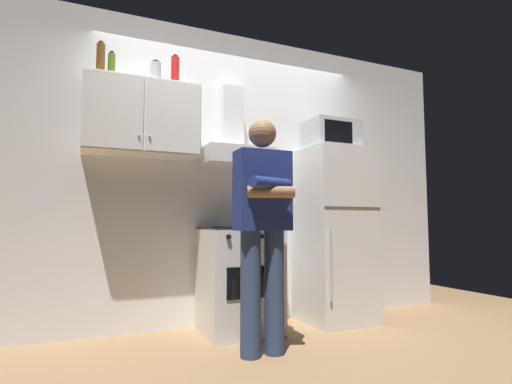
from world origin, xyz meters
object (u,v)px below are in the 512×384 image
refrigerator (334,234)px  bottle_canister_steel (155,74)px  microwave (331,136)px  bottle_beer_brown (101,59)px  bottle_soda_red (175,72)px  person_standing (263,223)px  bottle_olive_oil (111,66)px  cooking_pot (259,221)px  upper_cabinet (142,119)px  range_hood (234,145)px  stove_oven (239,280)px

refrigerator → bottle_canister_steel: (-1.65, 0.14, 1.35)m
microwave → bottle_beer_brown: 2.12m
refrigerator → bottle_soda_red: size_ratio=5.72×
person_standing → bottle_olive_oil: bearing=143.2°
cooking_pot → upper_cabinet: bearing=165.3°
range_hood → bottle_olive_oil: 1.18m
range_hood → microwave: size_ratio=1.56×
upper_cabinet → bottle_beer_brown: (-0.33, -0.03, 0.43)m
bottle_beer_brown → bottle_canister_steel: bottle_beer_brown is taller
cooking_pot → microwave: bearing=9.6°
microwave → cooking_pot: 1.17m
stove_oven → bottle_canister_steel: 1.86m
range_hood → person_standing: bearing=-93.9°
stove_oven → bottle_canister_steel: size_ratio=4.21×
person_standing → bottle_soda_red: 1.56m
microwave → person_standing: microwave is taller
range_hood → bottle_beer_brown: (-1.13, -0.04, 0.58)m
stove_oven → bottle_beer_brown: 2.08m
upper_cabinet → microwave: (1.75, -0.11, -0.01)m
microwave → bottle_olive_oil: (-1.99, 0.12, 0.42)m
upper_cabinet → microwave: size_ratio=1.88×
person_standing → bottle_olive_oil: size_ratio=7.28×
upper_cabinet → refrigerator: bearing=-4.1°
cooking_pot → bottle_beer_brown: 1.79m
range_hood → upper_cabinet: bearing=-179.9°
refrigerator → microwave: size_ratio=3.33×
cooking_pot → bottle_canister_steel: 1.50m
microwave → bottle_beer_brown: bottle_beer_brown is taller
upper_cabinet → bottle_beer_brown: bearing=-174.1°
stove_oven → person_standing: bearing=-94.7°
bottle_beer_brown → cooking_pot: bearing=-9.5°
upper_cabinet → microwave: 1.75m
bottle_beer_brown → bottle_canister_steel: 0.43m
range_hood → refrigerator: bearing=-7.5°
microwave → bottle_olive_oil: 2.04m
stove_oven → cooking_pot: cooking_pot is taller
range_hood → bottle_olive_oil: size_ratio=3.33×
stove_oven → person_standing: person_standing is taller
refrigerator → bottle_olive_oil: size_ratio=7.10×
bottle_soda_red → bottle_olive_oil: (-0.51, 0.01, -0.03)m
bottle_canister_steel → bottle_soda_red: bottle_soda_red is taller
stove_oven → refrigerator: refrigerator is taller
person_standing → cooking_pot: person_standing is taller
bottle_canister_steel → range_hood: bearing=-1.0°
bottle_canister_steel → bottle_olive_oil: (-0.35, -0.00, 0.01)m
range_hood → microwave: bearing=-6.5°
microwave → bottle_canister_steel: 1.70m
refrigerator → bottle_beer_brown: bearing=177.5°
stove_oven → bottle_olive_oil: 2.02m
bottle_beer_brown → bottle_canister_steel: bearing=6.2°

